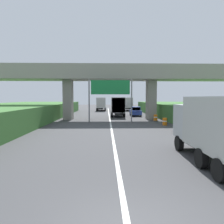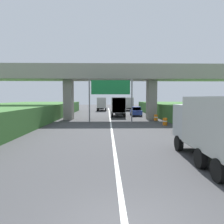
# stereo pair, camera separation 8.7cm
# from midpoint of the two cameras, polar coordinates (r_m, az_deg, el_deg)

# --- Properties ---
(lane_centre_stripe) EXTENTS (0.20, 84.94, 0.01)m
(lane_centre_stripe) POSITION_cam_midpoint_polar(r_m,az_deg,el_deg) (27.76, -0.24, -3.14)
(lane_centre_stripe) COLOR white
(lane_centre_stripe) RESTS_ON ground
(overpass_bridge) EXTENTS (40.00, 4.80, 8.33)m
(overpass_bridge) POSITION_cam_midpoint_polar(r_m,az_deg,el_deg) (33.30, -0.42, 8.96)
(overpass_bridge) COLOR gray
(overpass_bridge) RESTS_ON ground
(overhead_highway_sign) EXTENTS (5.88, 0.18, 5.83)m
(overhead_highway_sign) POSITION_cam_midpoint_polar(r_m,az_deg,el_deg) (28.48, -0.27, 5.80)
(overhead_highway_sign) COLOR slate
(overhead_highway_sign) RESTS_ON ground
(speed_limit_sign) EXTENTS (0.60, 0.08, 2.23)m
(speed_limit_sign) POSITION_cam_midpoint_polar(r_m,az_deg,el_deg) (21.38, 20.42, -1.51)
(speed_limit_sign) COLOR slate
(speed_limit_sign) RESTS_ON ground
(truck_silver) EXTENTS (2.44, 7.30, 3.44)m
(truck_silver) POSITION_cam_midpoint_polar(r_m,az_deg,el_deg) (11.94, 26.59, -3.52)
(truck_silver) COLOR black
(truck_silver) RESTS_ON ground
(truck_black) EXTENTS (2.44, 7.30, 3.44)m
(truck_black) POSITION_cam_midpoint_polar(r_m,az_deg,el_deg) (57.15, 4.33, 2.38)
(truck_black) COLOR black
(truck_black) RESTS_ON ground
(truck_green) EXTENTS (2.44, 7.30, 3.44)m
(truck_green) POSITION_cam_midpoint_polar(r_m,az_deg,el_deg) (55.92, -2.72, 2.36)
(truck_green) COLOR black
(truck_green) RESTS_ON ground
(truck_white) EXTENTS (2.44, 7.30, 3.44)m
(truck_white) POSITION_cam_midpoint_polar(r_m,az_deg,el_deg) (38.68, 1.65, 1.70)
(truck_white) COLOR black
(truck_white) RESTS_ON ground
(car_yellow) EXTENTS (1.86, 4.10, 1.72)m
(car_yellow) POSITION_cam_midpoint_polar(r_m,az_deg,el_deg) (54.81, 1.28, 1.21)
(car_yellow) COLOR gold
(car_yellow) RESTS_ON ground
(car_blue) EXTENTS (1.86, 4.10, 1.72)m
(car_blue) POSITION_cam_midpoint_polar(r_m,az_deg,el_deg) (39.63, 6.52, 0.17)
(car_blue) COLOR #233D9E
(car_blue) RESTS_ON ground
(construction_barrel_1) EXTENTS (0.57, 0.57, 0.90)m
(construction_barrel_1) POSITION_cam_midpoint_polar(r_m,az_deg,el_deg) (16.98, 23.48, -6.38)
(construction_barrel_1) COLOR orange
(construction_barrel_1) RESTS_ON ground
(construction_barrel_2) EXTENTS (0.57, 0.57, 0.90)m
(construction_barrel_2) POSITION_cam_midpoint_polar(r_m,az_deg,el_deg) (21.84, 17.61, -4.02)
(construction_barrel_2) COLOR orange
(construction_barrel_2) RESTS_ON ground
(construction_barrel_3) EXTENTS (0.57, 0.57, 0.90)m
(construction_barrel_3) POSITION_cam_midpoint_polar(r_m,az_deg,el_deg) (26.90, 14.15, -2.51)
(construction_barrel_3) COLOR orange
(construction_barrel_3) RESTS_ON ground
(construction_barrel_4) EXTENTS (0.57, 0.57, 0.90)m
(construction_barrel_4) POSITION_cam_midpoint_polar(r_m,az_deg,el_deg) (32.03, 11.79, -1.47)
(construction_barrel_4) COLOR orange
(construction_barrel_4) RESTS_ON ground
(construction_barrel_5) EXTENTS (0.57, 0.57, 0.90)m
(construction_barrel_5) POSITION_cam_midpoint_polar(r_m,az_deg,el_deg) (37.16, 9.67, -0.72)
(construction_barrel_5) COLOR orange
(construction_barrel_5) RESTS_ON ground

